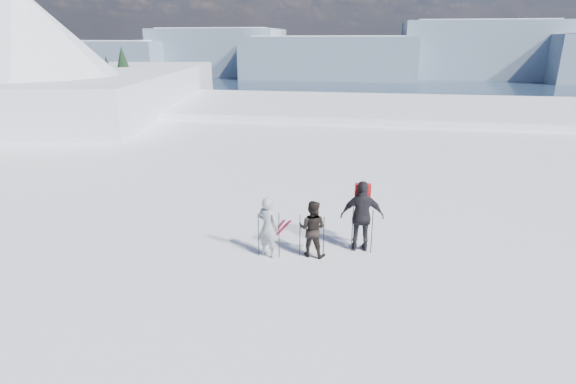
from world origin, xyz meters
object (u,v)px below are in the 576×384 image
at_px(skier_grey, 268,227).
at_px(skier_pack, 362,216).
at_px(skier_dark, 312,229).
at_px(skis_loose, 278,230).

distance_m(skier_grey, skier_pack, 2.60).
height_order(skier_grey, skier_dark, skier_grey).
relative_size(skier_dark, skis_loose, 0.93).
relative_size(skier_pack, skis_loose, 1.18).
height_order(skier_grey, skis_loose, skier_grey).
relative_size(skier_dark, skier_pack, 0.79).
relative_size(skier_grey, skier_pack, 0.84).
bearing_deg(skier_grey, skier_dark, -147.89).
xyz_separation_m(skier_pack, skis_loose, (-2.52, 0.87, -0.99)).
bearing_deg(skis_loose, skier_grey, -88.13).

